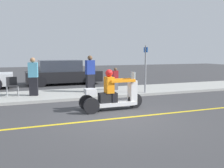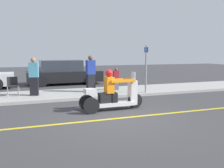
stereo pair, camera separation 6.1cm
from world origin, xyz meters
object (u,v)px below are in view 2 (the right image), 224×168
spectator_end_of_line (116,79)px  spectator_by_tree (91,74)px  motorcycle_trike (112,95)px  parked_car_lot_far (63,73)px  spectator_with_child (34,77)px  street_sign (146,67)px  folding_chair_set_back (13,84)px

spectator_end_of_line → spectator_by_tree: bearing=-175.0°
motorcycle_trike → parked_car_lot_far: 7.80m
motorcycle_trike → spectator_end_of_line: 3.91m
spectator_with_child → street_sign: size_ratio=0.76×
folding_chair_set_back → spectator_by_tree: bearing=-2.1°
spectator_with_child → parked_car_lot_far: spectator_with_child is taller
spectator_end_of_line → folding_chair_set_back: spectator_end_of_line is taller
motorcycle_trike → folding_chair_set_back: (-3.28, 3.59, 0.11)m
street_sign → spectator_end_of_line: bearing=128.7°
motorcycle_trike → spectator_by_tree: spectator_by_tree is taller
spectator_end_of_line → parked_car_lot_far: bearing=114.5°
spectator_end_of_line → spectator_with_child: spectator_with_child is taller
motorcycle_trike → folding_chair_set_back: size_ratio=2.75×
spectator_end_of_line → folding_chair_set_back: size_ratio=1.37×
spectator_with_child → spectator_by_tree: 2.61m
motorcycle_trike → street_sign: bearing=42.3°
spectator_with_child → folding_chair_set_back: (-0.88, 0.25, -0.30)m
spectator_by_tree → street_sign: (2.35, -1.14, 0.36)m
parked_car_lot_far → spectator_by_tree: bearing=-82.5°
motorcycle_trike → spectator_end_of_line: bearing=66.7°
street_sign → parked_car_lot_far: bearing=118.1°
parked_car_lot_far → folding_chair_set_back: bearing=-124.8°
folding_chair_set_back → motorcycle_trike: bearing=-47.6°
motorcycle_trike → spectator_end_of_line: (1.55, 3.59, 0.15)m
spectator_with_child → street_sign: bearing=-11.7°
folding_chair_set_back → parked_car_lot_far: bearing=55.2°
parked_car_lot_far → street_sign: size_ratio=2.08×
motorcycle_trike → folding_chair_set_back: 4.87m
parked_car_lot_far → street_sign: bearing=-61.9°
spectator_end_of_line → spectator_with_child: bearing=-176.6°
motorcycle_trike → parked_car_lot_far: parked_car_lot_far is taller
spectator_end_of_line → parked_car_lot_far: 4.62m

